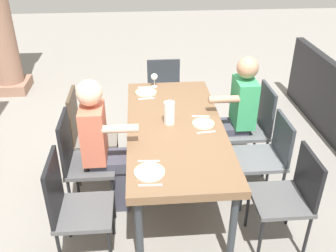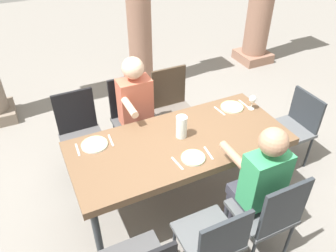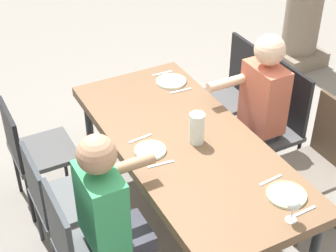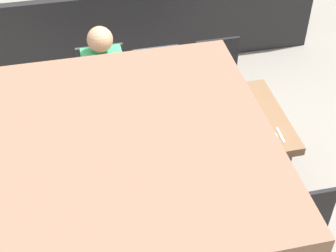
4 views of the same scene
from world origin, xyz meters
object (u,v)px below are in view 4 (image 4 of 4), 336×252
Objects in this scene: dining_table at (162,135)px; wine_glass_2 at (42,149)px; plate_0 at (262,137)px; plate_1 at (156,107)px; chair_west_south at (219,79)px; diner_woman_green at (204,196)px; chair_west_north at (291,220)px; chair_mid_north at (210,232)px; chair_east_north at (137,247)px; chair_mid_south at (159,88)px; water_pitcher at (158,125)px; diner_man_white at (106,91)px; chair_east_south at (104,91)px; plate_2 at (69,165)px.

dining_table is 0.92m from wine_glass_2.
wine_glass_2 reaches higher than plate_0.
plate_0 is at bearing 143.30° from plate_1.
diner_woman_green is (0.58, 1.52, 0.19)m from chair_west_south.
chair_west_north is at bearing 130.36° from dining_table.
chair_mid_north is at bearing 71.28° from chair_west_south.
chair_west_south is 0.90× the size of chair_mid_north.
chair_west_north reaches higher than plate_1.
chair_mid_south is at bearing -106.36° from chair_east_north.
water_pitcher is at bearing -72.51° from diner_woman_green.
water_pitcher is (-0.31, 0.72, 0.18)m from diner_man_white.
chair_mid_south is (0.58, 0.00, -0.00)m from chair_west_south.
chair_east_north reaches higher than plate_0.
diner_woman_green is 1.18m from wine_glass_2.
diner_man_white is at bearing -62.32° from dining_table.
chair_east_south is 4.06× the size of plate_0.
plate_1 is (-0.01, -0.26, 0.07)m from dining_table.
chair_mid_north is at bearing 108.15° from diner_man_white.
plate_0 is 1.13× the size of plate_1.
wine_glass_2 reaches higher than chair_west_south.
plate_0 is 1.44m from plate_2.
diner_man_white is (0.50, 0.19, 0.18)m from chair_mid_south.
chair_mid_north is 1.16m from plate_1.
water_pitcher is at bearing 54.02° from dining_table.
plate_2 is at bearing 148.86° from wine_glass_2.
plate_0 is 1.61m from wine_glass_2.
dining_table is at bearing -112.21° from chair_east_north.
chair_mid_south is 0.51m from chair_east_south.
chair_east_south is at bearing -0.89° from chair_mid_south.
diner_man_white is at bearing -66.52° from water_pitcher.
chair_east_north is 4.09× the size of plate_0.
diner_woman_green is at bearing 153.68° from wine_glass_2.
chair_east_north is 0.57m from diner_woman_green.
diner_man_white is at bearing 9.91° from chair_west_south.
chair_west_north reaches higher than chair_mid_south.
chair_mid_south is (0.58, -1.72, -0.02)m from chair_west_north.
chair_west_south is at bearing -130.38° from water_pitcher.
chair_mid_north is 4.68× the size of plate_1.
diner_man_white reaches higher than plate_2.
chair_east_south is (1.09, -1.73, 0.02)m from chair_west_north.
chair_mid_north is at bearing 97.23° from plate_1.
diner_woman_green is at bearing 90.11° from chair_mid_south.
diner_man_white is (0.51, -1.33, -0.01)m from diner_woman_green.
chair_west_north reaches higher than dining_table.
water_pitcher is at bearing -46.46° from chair_west_north.
diner_man_white is at bearing 20.59° from chair_mid_south.
chair_west_south is 1.82m from chair_mid_north.
diner_woman_green reaches higher than chair_west_north.
chair_west_south is 1.15m from plate_0.
diner_woman_green reaches higher than chair_west_south.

